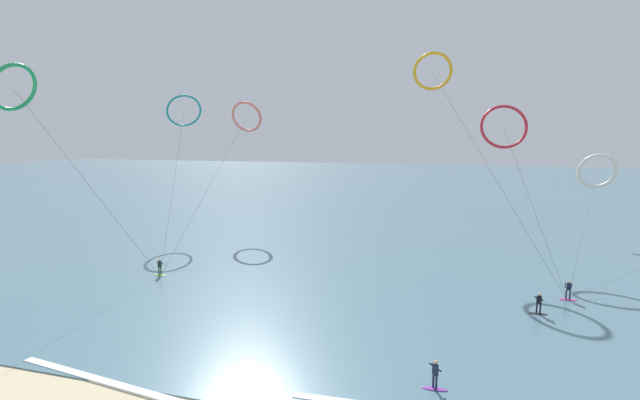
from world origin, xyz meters
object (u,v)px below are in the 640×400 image
(surfer_magenta, at_px, (568,292))
(kite_teal, at_px, (184,111))
(surfer_violet, at_px, (435,377))
(kite_crimson, at_px, (504,127))
(kite_coral, at_px, (247,117))
(kite_emerald, at_px, (14,88))
(kite_amber, at_px, (433,71))
(surfer_lime, at_px, (160,268))
(kite_ivory, at_px, (597,171))
(surfer_charcoal, at_px, (539,305))

(surfer_magenta, relative_size, kite_teal, 0.07)
(surfer_violet, bearing_deg, kite_crimson, 133.35)
(kite_coral, height_order, kite_emerald, kite_emerald)
(surfer_violet, relative_size, surfer_magenta, 1.00)
(kite_amber, distance_m, kite_emerald, 43.57)
(surfer_lime, relative_size, kite_ivory, 0.06)
(surfer_lime, xyz_separation_m, surfer_charcoal, (34.40, -0.50, 0.00))
(kite_crimson, height_order, kite_ivory, kite_crimson)
(kite_teal, bearing_deg, surfer_magenta, 115.65)
(kite_teal, relative_size, kite_crimson, 1.44)
(kite_amber, bearing_deg, surfer_charcoal, 107.73)
(kite_teal, height_order, kite_emerald, kite_teal)
(kite_amber, bearing_deg, kite_emerald, 40.57)
(surfer_magenta, bearing_deg, surfer_charcoal, 72.68)
(surfer_magenta, height_order, kite_ivory, kite_ivory)
(surfer_magenta, bearing_deg, kite_teal, -1.11)
(kite_coral, xyz_separation_m, kite_teal, (-8.41, -3.72, 0.82))
(surfer_violet, distance_m, kite_ivory, 47.77)
(kite_coral, bearing_deg, kite_emerald, 86.02)
(kite_emerald, bearing_deg, surfer_lime, 152.14)
(kite_teal, distance_m, kite_ivory, 58.30)
(surfer_violet, height_order, kite_amber, kite_amber)
(kite_coral, height_order, kite_crimson, kite_coral)
(surfer_violet, xyz_separation_m, kite_amber, (-1.55, 34.76, 20.97))
(surfer_violet, height_order, surfer_lime, same)
(kite_teal, xyz_separation_m, kite_crimson, (44.31, -2.76, -2.61))
(kite_crimson, bearing_deg, surfer_violet, -107.29)
(surfer_lime, xyz_separation_m, kite_teal, (-10.70, 22.52, 16.72))
(surfer_magenta, distance_m, surfer_charcoal, 4.95)
(surfer_magenta, height_order, kite_emerald, kite_emerald)
(surfer_lime, bearing_deg, kite_coral, -169.03)
(surfer_charcoal, bearing_deg, kite_emerald, -127.72)
(kite_amber, bearing_deg, surfer_magenta, 119.14)
(kite_amber, bearing_deg, kite_coral, -14.87)
(surfer_lime, relative_size, surfer_magenta, 1.00)
(kite_amber, relative_size, kite_emerald, 1.24)
(surfer_magenta, relative_size, surfer_charcoal, 1.00)
(kite_teal, relative_size, kite_ivory, 0.90)
(surfer_lime, relative_size, surfer_charcoal, 1.00)
(surfer_lime, bearing_deg, kite_crimson, 126.45)
(surfer_violet, height_order, kite_emerald, kite_emerald)
(surfer_charcoal, height_order, kite_amber, kite_amber)
(kite_crimson, height_order, kite_emerald, kite_emerald)
(surfer_lime, bearing_deg, surfer_violet, 69.54)
(surfer_charcoal, xyz_separation_m, kite_ivory, (12.20, 29.82, 8.44))
(kite_coral, bearing_deg, kite_crimson, 170.38)
(surfer_magenta, relative_size, kite_crimson, 0.10)
(surfer_violet, bearing_deg, kite_teal, -168.67)
(surfer_charcoal, xyz_separation_m, kite_crimson, (-0.80, 20.27, 14.12))
(kite_amber, bearing_deg, kite_crimson, 163.63)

